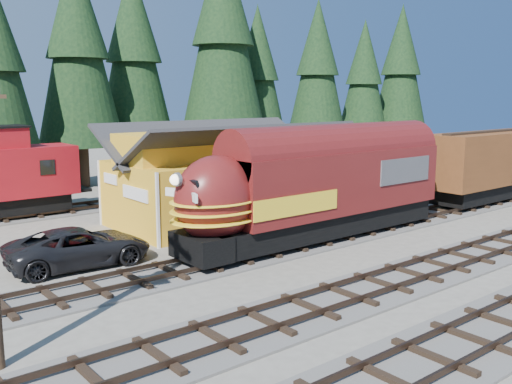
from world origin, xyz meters
TOP-DOWN VIEW (x-y plane):
  - ground at (0.00, 0.00)m, footprint 120.00×120.00m
  - track_siding at (10.00, 4.00)m, footprint 68.00×3.20m
  - depot at (-0.00, 10.50)m, footprint 12.80×7.00m
  - conifer_backdrop at (5.87, 24.24)m, footprint 78.30×22.84m
  - locomotive at (-0.08, 4.00)m, footprint 14.94×2.97m
  - boxcar at (16.73, 4.00)m, footprint 13.07×2.80m
  - pickup_truck_a at (-9.73, 7.18)m, footprint 5.74×2.92m

SIDE VIEW (x-z plane):
  - ground at x=0.00m, z-range 0.00..0.00m
  - track_siding at x=10.00m, z-range -0.11..0.22m
  - pickup_truck_a at x=-9.73m, z-range 0.00..1.56m
  - locomotive at x=-0.08m, z-range 0.37..4.43m
  - boxcar at x=16.73m, z-range 0.44..4.55m
  - depot at x=0.00m, z-range 0.31..5.61m
  - conifer_backdrop at x=5.87m, z-range 1.13..18.19m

